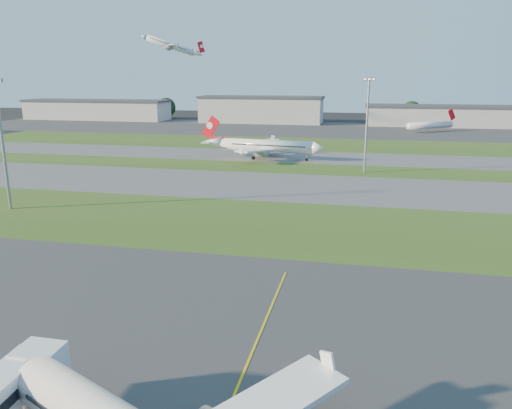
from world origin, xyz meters
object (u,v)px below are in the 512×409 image
(light_mast_west, at_px, (2,136))
(light_mast_centre, at_px, (367,119))
(mini_jet_near, at_px, (430,125))
(airliner_taxiing, at_px, (265,146))

(light_mast_west, relative_size, light_mast_centre, 1.00)
(mini_jet_near, height_order, light_mast_west, light_mast_west)
(airliner_taxiing, bearing_deg, mini_jet_near, -115.64)
(light_mast_west, height_order, light_mast_centre, same)
(mini_jet_near, height_order, light_mast_centre, light_mast_centre)
(mini_jet_near, relative_size, light_mast_centre, 0.95)
(airliner_taxiing, xyz_separation_m, mini_jet_near, (62.18, 97.59, -0.94))
(mini_jet_near, relative_size, light_mast_west, 0.95)
(airliner_taxiing, relative_size, light_mast_centre, 1.49)
(airliner_taxiing, relative_size, light_mast_west, 1.49)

